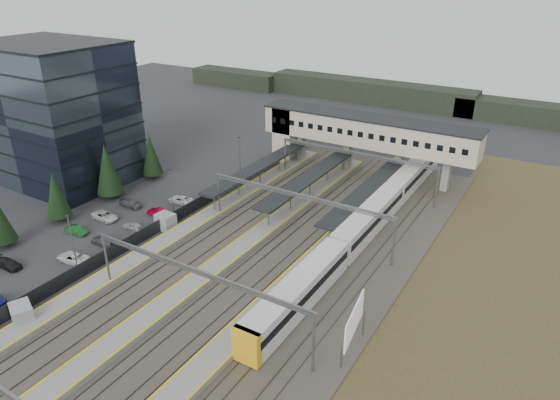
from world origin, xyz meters
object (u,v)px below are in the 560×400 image
Objects in this scene: billboard at (354,322)px; office_building at (55,113)px; relay_cabin_far at (166,221)px; footbridge at (352,131)px; train at (369,221)px; relay_cabin_near at (22,315)px.

office_building is at bearing 166.49° from billboard.
office_building is 8.75× the size of relay_cabin_far.
train is at bearing -60.06° from footbridge.
office_building is 66.45m from billboard.
train reaches higher than relay_cabin_near.
footbridge is at bearing 78.44° from relay_cabin_near.
office_building is 32.09m from relay_cabin_far.
relay_cabin_far is 38.76m from footbridge.
billboard reaches higher than train.
billboard is (34.45, -9.91, 2.61)m from relay_cabin_far.
billboard is (64.09, -15.40, -8.38)m from office_building.
footbridge is (43.70, 30.00, -4.26)m from office_building.
train is at bearing 108.60° from billboard.
train reaches higher than relay_cabin_far.
relay_cabin_near is 45.73m from train.
relay_cabin_near is at bearing -156.02° from billboard.
office_building is at bearing 169.51° from relay_cabin_far.
footbridge is at bearing 119.94° from train.
train is 9.80× the size of billboard.
relay_cabin_far is 0.04× the size of train.
billboard is (8.09, -24.05, 1.64)m from train.
footbridge is at bearing 34.47° from office_building.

